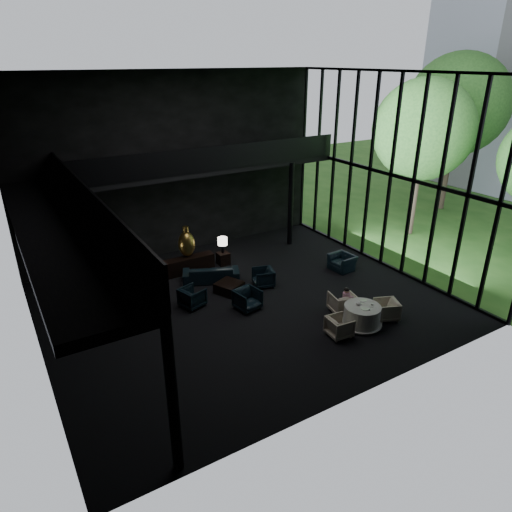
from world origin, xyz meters
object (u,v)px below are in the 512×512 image
lounge_armchair_west (192,296)px  lounge_armchair_east (263,276)px  window_armchair (342,260)px  dining_chair_north (342,301)px  coffee_table (229,287)px  side_table_right (223,258)px  side_table_left (153,274)px  table_lamp_left (152,259)px  bronze_urn (187,244)px  lounge_armchair_south (248,298)px  dining_chair_east (387,309)px  child (346,295)px  sofa (211,270)px  table_lamp_right (222,242)px  console (189,265)px  dining_chair_west (339,326)px  dining_table (362,317)px

lounge_armchair_west → lounge_armchair_east: size_ratio=1.03×
window_armchair → lounge_armchair_east: bearing=-101.4°
dining_chair_north → lounge_armchair_east: bearing=-55.8°
lounge_armchair_east → coffee_table: lounge_armchair_east is taller
side_table_right → lounge_armchair_west: 3.84m
side_table_left → dining_chair_north: dining_chair_north is taller
table_lamp_left → bronze_urn: bearing=4.9°
lounge_armchair_south → dining_chair_east: size_ratio=1.21×
window_armchair → bronze_urn: bearing=-124.7°
table_lamp_left → side_table_right: size_ratio=1.11×
lounge_armchair_south → child: child is taller
sofa → lounge_armchair_west: bearing=69.5°
side_table_left → side_table_right: same height
side_table_right → lounge_armchair_east: 2.73m
side_table_left → table_lamp_right: 3.29m
table_lamp_right → dining_chair_east: table_lamp_right is taller
side_table_right → lounge_armchair_east: (0.41, -2.69, 0.14)m
console → table_lamp_right: 1.75m
window_armchair → lounge_armchair_south: bearing=-85.6°
lounge_armchair_west → coffee_table: lounge_armchair_west is taller
dining_chair_north → lounge_armchair_south: bearing=-22.9°
bronze_urn → dining_chair_north: bearing=-61.2°
dining_chair_north → dining_chair_west: bearing=58.0°
side_table_left → dining_table: 8.52m
table_lamp_left → dining_chair_west: (3.84, -7.07, -0.61)m
window_armchair → side_table_right: bearing=-131.8°
dining_chair_east → dining_chair_west: 2.12m
sofa → window_armchair: bearing=-175.7°
lounge_armchair_south → dining_table: bearing=-57.1°
console → sofa: size_ratio=0.87×
lounge_armchair_west → lounge_armchair_east: (3.09, 0.05, -0.01)m
bronze_urn → child: size_ratio=2.35×
side_table_left → lounge_armchair_east: lounge_armchair_east is taller
bronze_urn → window_armchair: 6.68m
side_table_left → window_armchair: bearing=-23.4°
coffee_table → dining_table: dining_table is taller
lounge_armchair_east → window_armchair: bearing=99.1°
console → dining_chair_west: dining_chair_west is taller
side_table_left → dining_chair_west: size_ratio=0.74×
sofa → lounge_armchair_south: sofa is taller
table_lamp_left → coffee_table: (2.19, -2.50, -0.77)m
dining_chair_north → dining_chair_west: dining_chair_north is taller
table_lamp_right → sofa: (-1.19, -1.24, -0.56)m
lounge_armchair_south → window_armchair: size_ratio=0.94×
table_lamp_left → window_armchair: 8.01m
coffee_table → dining_chair_east: bearing=-50.6°
dining_chair_east → dining_table: bearing=-73.0°
dining_chair_north → dining_chair_west: 1.59m
lounge_armchair_south → coffee_table: 1.53m
lounge_armchair_south → dining_chair_north: bearing=-44.4°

